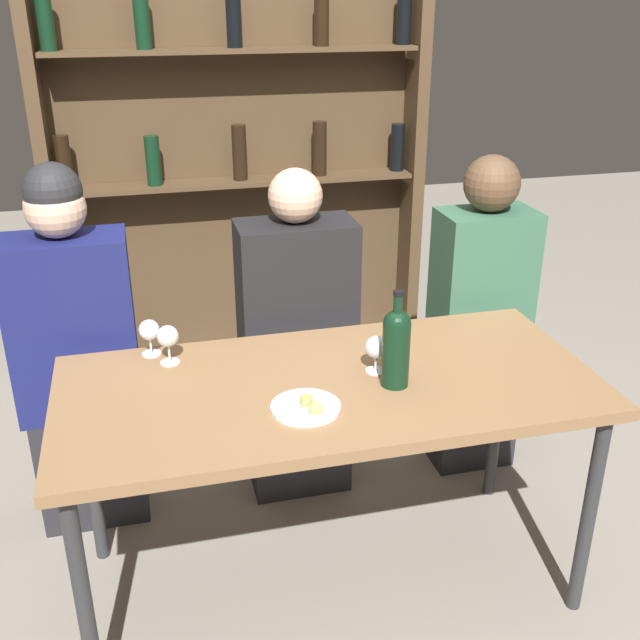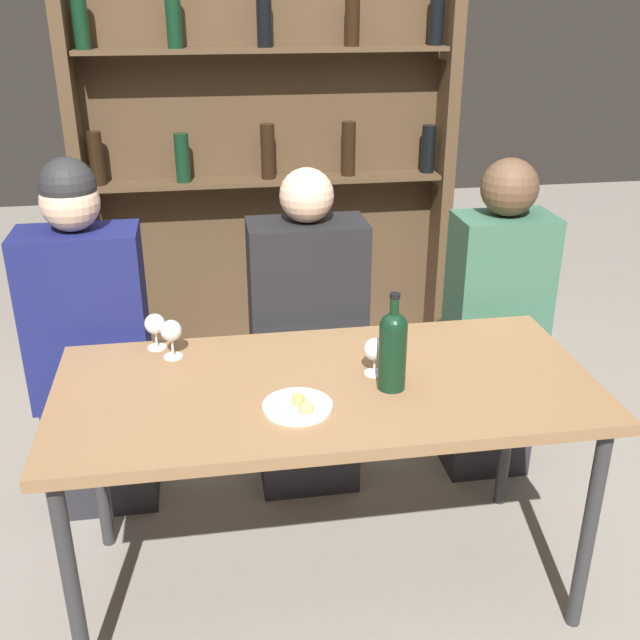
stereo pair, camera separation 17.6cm
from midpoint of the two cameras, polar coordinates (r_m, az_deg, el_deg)
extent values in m
plane|color=gray|center=(2.63, 2.42, -19.19)|extent=(10.00, 10.00, 0.00)
cube|color=olive|center=(2.20, 2.75, -5.19)|extent=(1.57, 0.72, 0.04)
cylinder|color=#2D2D30|center=(2.16, -16.06, -19.17)|extent=(0.04, 0.04, 0.71)
cylinder|color=#2D2D30|center=(2.42, 21.85, -14.72)|extent=(0.04, 0.04, 0.71)
cylinder|color=#2D2D30|center=(2.63, -14.77, -10.19)|extent=(0.04, 0.04, 0.71)
cylinder|color=#2D2D30|center=(2.85, 15.91, -7.48)|extent=(0.04, 0.04, 0.71)
cube|color=#4C3823|center=(3.72, -2.80, 13.84)|extent=(1.75, 0.02, 2.29)
cube|color=#4C3823|center=(3.63, -16.82, 12.60)|extent=(0.06, 0.18, 2.29)
cube|color=#4C3823|center=(3.82, 10.95, 13.71)|extent=(0.06, 0.18, 2.29)
cube|color=#4C3823|center=(3.66, -2.54, 10.57)|extent=(1.67, 0.18, 0.02)
cylinder|color=black|center=(3.63, -15.35, 11.76)|extent=(0.07, 0.07, 0.24)
cylinder|color=black|center=(3.60, -9.05, 12.09)|extent=(0.07, 0.07, 0.23)
cylinder|color=black|center=(3.63, -2.62, 12.69)|extent=(0.07, 0.07, 0.26)
cylinder|color=black|center=(3.70, 3.58, 12.88)|extent=(0.07, 0.07, 0.26)
cylinder|color=black|center=(3.81, 9.58, 12.72)|extent=(0.07, 0.07, 0.23)
cube|color=#4C3823|center=(3.57, -2.73, 19.88)|extent=(1.67, 0.18, 0.02)
cylinder|color=black|center=(3.55, -16.39, 21.06)|extent=(0.07, 0.07, 0.24)
cylinder|color=black|center=(3.53, -9.61, 21.75)|extent=(0.07, 0.07, 0.25)
cylinder|color=black|center=(3.56, -2.71, 22.00)|extent=(0.07, 0.07, 0.24)
cylinder|color=black|center=(3.62, 3.97, 21.82)|extent=(0.07, 0.07, 0.22)
cylinder|color=black|center=(3.73, 10.34, 21.80)|extent=(0.07, 0.07, 0.25)
cylinder|color=black|center=(2.13, 7.89, -2.90)|extent=(0.08, 0.08, 0.19)
sphere|color=black|center=(2.09, 8.04, -0.54)|extent=(0.08, 0.08, 0.08)
cylinder|color=black|center=(2.07, 8.11, 0.56)|extent=(0.03, 0.03, 0.09)
cylinder|color=black|center=(2.05, 8.19, 1.83)|extent=(0.03, 0.03, 0.01)
cylinder|color=silver|center=(2.42, -10.30, -2.10)|extent=(0.06, 0.06, 0.00)
cylinder|color=silver|center=(2.41, -10.35, -1.39)|extent=(0.01, 0.01, 0.06)
sphere|color=silver|center=(2.39, -10.44, -0.32)|extent=(0.07, 0.07, 0.07)
cylinder|color=silver|center=(2.24, 6.40, -4.08)|extent=(0.06, 0.06, 0.00)
cylinder|color=silver|center=(2.23, 6.44, -3.38)|extent=(0.01, 0.01, 0.06)
sphere|color=silver|center=(2.21, 6.49, -2.27)|extent=(0.07, 0.07, 0.07)
cylinder|color=silver|center=(2.36, -9.03, -2.80)|extent=(0.06, 0.06, 0.00)
cylinder|color=silver|center=(2.34, -9.08, -2.00)|extent=(0.01, 0.01, 0.07)
sphere|color=silver|center=(2.32, -9.17, -0.83)|extent=(0.07, 0.07, 0.07)
cylinder|color=white|center=(2.05, 0.73, -6.65)|extent=(0.19, 0.19, 0.01)
sphere|color=#99B256|center=(2.04, 0.74, -6.32)|extent=(0.03, 0.03, 0.03)
sphere|color=#E5BC66|center=(2.01, 1.46, -6.79)|extent=(0.04, 0.04, 0.04)
sphere|color=gold|center=(2.05, 0.80, -6.13)|extent=(0.04, 0.04, 0.04)
sphere|color=gold|center=(2.05, 0.81, -6.23)|extent=(0.03, 0.03, 0.03)
cube|color=#26262B|center=(2.91, -14.44, -9.61)|extent=(0.36, 0.22, 0.45)
cube|color=navy|center=(2.66, -15.62, 0.10)|extent=(0.41, 0.22, 0.62)
sphere|color=beige|center=(2.53, -16.64, 8.59)|extent=(0.19, 0.19, 0.19)
sphere|color=#262628|center=(2.52, -16.78, 9.74)|extent=(0.18, 0.18, 0.18)
cube|color=#26262B|center=(2.93, 0.85, -8.58)|extent=(0.37, 0.22, 0.45)
cube|color=black|center=(2.68, 0.92, 1.10)|extent=(0.41, 0.22, 0.62)
sphere|color=beige|center=(2.55, 0.98, 9.46)|extent=(0.19, 0.19, 0.19)
cube|color=#26262B|center=(3.11, 14.10, -7.18)|extent=(0.32, 0.22, 0.45)
cube|color=#38664C|center=(2.88, 15.14, 1.86)|extent=(0.35, 0.22, 0.61)
sphere|color=brown|center=(2.76, 16.05, 9.68)|extent=(0.20, 0.20, 0.20)
camera|label=1|loc=(0.09, -87.73, 1.01)|focal=42.00mm
camera|label=2|loc=(0.09, 92.27, -1.01)|focal=42.00mm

